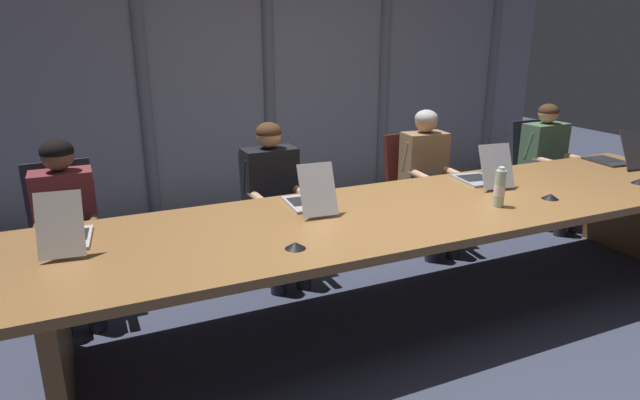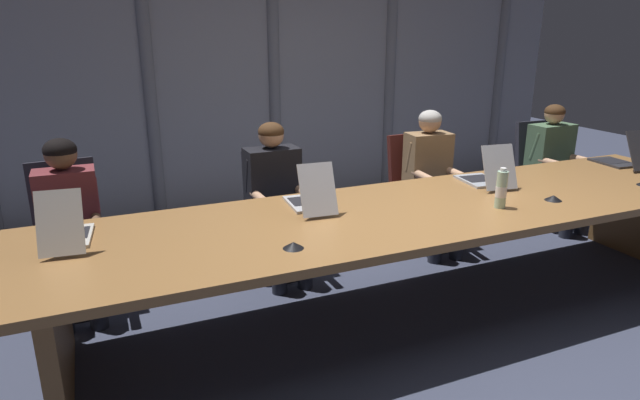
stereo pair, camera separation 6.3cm
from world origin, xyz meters
The scene contains 18 objects.
ground_plane centered at (0.00, 0.00, 0.00)m, with size 13.80×13.80×0.00m, color #383D51.
conference_table centered at (0.00, 0.00, 0.61)m, with size 4.85×1.16×0.74m.
curtain_backdrop centered at (0.00, 2.72, 1.44)m, with size 6.90×0.17×2.89m.
laptop_left_end centered at (-2.07, 0.21, 0.80)m, with size 0.26×0.49×0.32m.
laptop_left_mid centered at (-0.69, 0.25, 0.80)m, with size 0.25×0.49×0.31m.
laptop_center centered at (0.69, 0.25, 0.80)m, with size 0.29×0.48×0.31m.
laptop_right_mid centered at (2.09, 0.26, 0.80)m, with size 0.28×0.51×0.31m.
office_chair_left_end centered at (-2.10, 1.06, 0.36)m, with size 0.60×0.60×0.97m.
office_chair_left_mid centered at (-0.65, 1.06, 0.34)m, with size 0.60×0.61×0.90m.
office_chair_center centered at (0.68, 1.06, 0.35)m, with size 0.60×0.60×0.94m.
office_chair_right_mid centered at (2.10, 1.06, 0.35)m, with size 0.60×0.60×0.96m.
person_left_end centered at (-2.09, 0.90, 0.66)m, with size 0.38×0.55×1.16m.
person_left_mid centered at (-0.68, 0.91, 0.66)m, with size 0.41×0.55×1.17m.
person_center centered at (0.68, 0.90, 0.66)m, with size 0.40×0.57×1.18m.
person_right_mid centered at (2.06, 0.91, 0.65)m, with size 0.43×0.55×1.15m.
water_bottle_primary centered at (0.42, -0.21, 0.85)m, with size 0.07×0.07×0.26m.
conference_mic_left_side centered at (-1.01, -0.32, 0.76)m, with size 0.11×0.11×0.04m, color black.
conference_mic_right_side centered at (0.84, -0.23, 0.76)m, with size 0.11×0.11×0.04m, color black.
Camera 2 is at (-1.89, -2.72, 1.81)m, focal length 30.23 mm.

